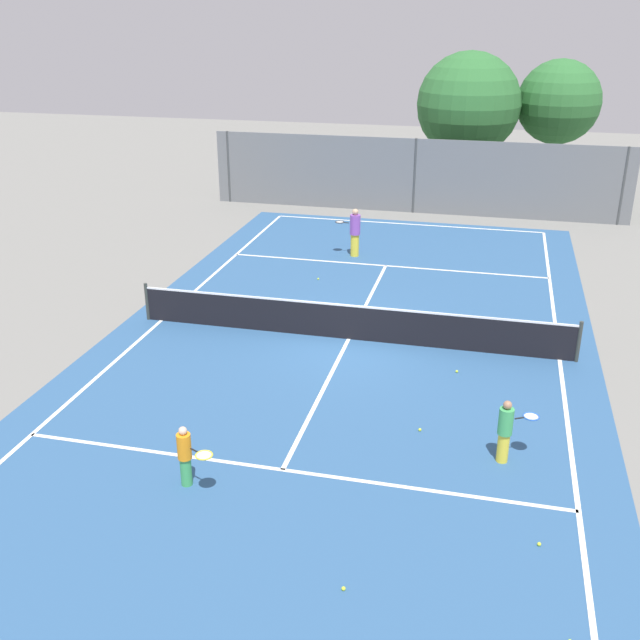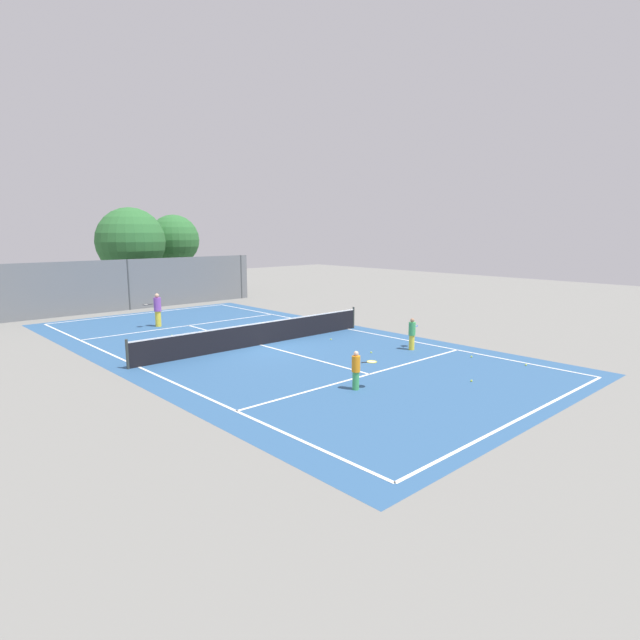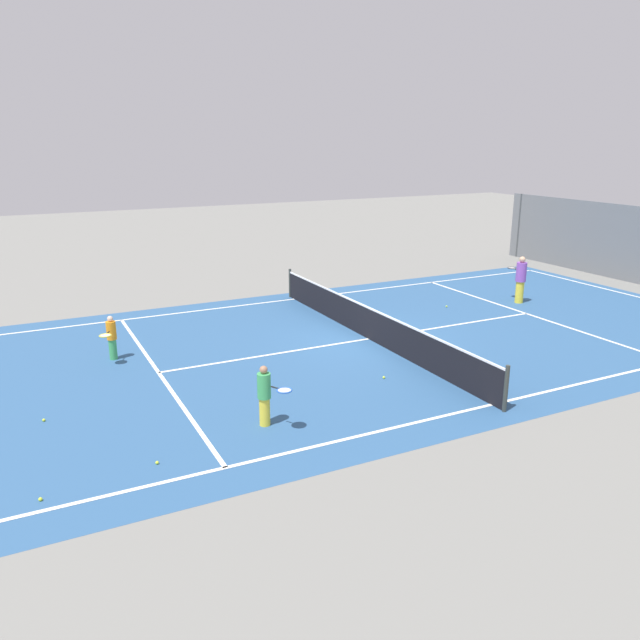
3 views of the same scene
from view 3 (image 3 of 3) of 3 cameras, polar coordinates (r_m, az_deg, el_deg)
The scene contains 14 objects.
ground_plane at distance 19.19m, azimuth 4.47°, elevation -1.74°, with size 80.00×80.00×0.00m, color slate.
court_surface at distance 19.19m, azimuth 4.47°, elevation -1.73°, with size 13.00×25.00×0.01m.
tennis_net at distance 19.04m, azimuth 4.50°, elevation -0.28°, with size 11.90×0.10×1.10m.
player_0 at distance 24.31m, azimuth 17.79°, elevation 3.57°, with size 0.95×0.46×1.74m.
player_1 at distance 18.11m, azimuth -18.45°, elevation -1.49°, with size 0.84×0.58×1.25m.
player_2 at distance 13.33m, azimuth -5.02°, elevation -6.81°, with size 0.85×0.63×1.35m.
tennis_ball_0 at distance 11.98m, azimuth -24.11°, elevation -14.67°, with size 0.07×0.07×0.07m, color #CCE533.
tennis_ball_1 at distance 15.32m, azimuth -4.81°, elevation -6.37°, with size 0.07×0.07×0.07m, color #CCE533.
tennis_ball_2 at distance 14.97m, azimuth -23.85°, elevation -8.33°, with size 0.07×0.07×0.07m, color #CCE533.
tennis_ball_3 at distance 22.17m, azimuth 2.86°, elevation 0.86°, with size 0.07×0.07×0.07m, color #CCE533.
tennis_ball_4 at distance 16.11m, azimuth 5.83°, elevation -5.23°, with size 0.07×0.07×0.07m, color #CCE533.
tennis_ball_5 at distance 12.46m, azimuth -14.61°, elevation -12.45°, with size 0.07×0.07×0.07m, color #CCE533.
tennis_ball_6 at distance 19.13m, azimuth 5.39°, elevation -1.72°, with size 0.07×0.07×0.07m, color #CCE533.
tennis_ball_7 at distance 23.16m, azimuth 11.45°, elevation 1.22°, with size 0.07×0.07×0.07m, color #CCE533.
Camera 3 is at (15.60, -9.49, 5.91)m, focal length 35.15 mm.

